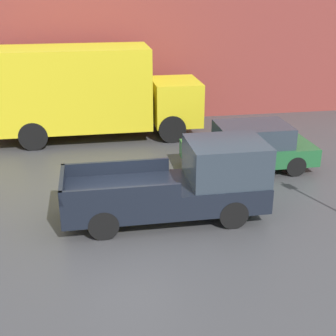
{
  "coord_description": "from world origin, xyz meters",
  "views": [
    {
      "loc": [
        -0.85,
        -11.03,
        6.04
      ],
      "look_at": [
        1.26,
        1.25,
        1.05
      ],
      "focal_mm": 50.0,
      "sensor_mm": 36.0,
      "label": 1
    }
  ],
  "objects_px": {
    "pickup_truck": "(184,184)",
    "newspaper_box": "(81,113)",
    "car": "(249,147)",
    "delivery_truck": "(82,91)"
  },
  "relations": [
    {
      "from": "pickup_truck",
      "to": "car",
      "type": "distance_m",
      "value": 4.26
    },
    {
      "from": "pickup_truck",
      "to": "car",
      "type": "xyz_separation_m",
      "value": [
        2.93,
        3.09,
        -0.18
      ]
    },
    {
      "from": "car",
      "to": "newspaper_box",
      "type": "xyz_separation_m",
      "value": [
        -5.67,
        6.51,
        -0.29
      ]
    },
    {
      "from": "car",
      "to": "delivery_truck",
      "type": "bearing_deg",
      "value": 141.61
    },
    {
      "from": "delivery_truck",
      "to": "newspaper_box",
      "type": "xyz_separation_m",
      "value": [
        -0.12,
        2.11,
        -1.47
      ]
    },
    {
      "from": "pickup_truck",
      "to": "delivery_truck",
      "type": "distance_m",
      "value": 8.0
    },
    {
      "from": "pickup_truck",
      "to": "newspaper_box",
      "type": "relative_size",
      "value": 5.37
    },
    {
      "from": "pickup_truck",
      "to": "car",
      "type": "bearing_deg",
      "value": 46.58
    },
    {
      "from": "pickup_truck",
      "to": "newspaper_box",
      "type": "height_order",
      "value": "pickup_truck"
    },
    {
      "from": "pickup_truck",
      "to": "delivery_truck",
      "type": "bearing_deg",
      "value": 109.29
    }
  ]
}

